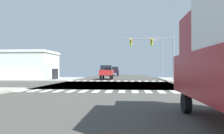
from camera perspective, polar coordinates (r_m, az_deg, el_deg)
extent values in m
cube|color=#42413D|center=(24.04, 0.28, -4.74)|extent=(14.00, 90.00, 0.05)
cube|color=#42413D|center=(24.04, 0.28, -4.74)|extent=(90.00, 12.00, 0.05)
cube|color=#A09B91|center=(37.64, 21.96, -3.05)|extent=(12.00, 12.00, 0.14)
cube|color=#999A93|center=(38.89, -17.78, -2.98)|extent=(12.00, 12.00, 0.14)
cube|color=white|center=(18.78, -22.68, -5.78)|extent=(0.50, 2.00, 0.01)
cube|color=white|center=(18.34, -19.89, -5.91)|extent=(0.50, 2.00, 0.01)
cube|color=white|center=(17.95, -16.97, -6.04)|extent=(0.50, 2.00, 0.01)
cube|color=white|center=(17.61, -13.93, -6.15)|extent=(0.50, 2.00, 0.01)
cube|color=white|center=(17.32, -10.77, -6.25)|extent=(0.50, 2.00, 0.01)
cube|color=white|center=(17.08, -7.51, -6.34)|extent=(0.50, 2.00, 0.01)
cube|color=white|center=(16.90, -4.18, -6.40)|extent=(0.50, 2.00, 0.01)
cube|color=white|center=(16.77, -0.78, -6.45)|extent=(0.50, 2.00, 0.01)
cube|color=white|center=(16.71, 2.66, -6.47)|extent=(0.50, 2.00, 0.01)
cube|color=white|center=(16.70, 6.11, -6.47)|extent=(0.50, 2.00, 0.01)
cube|color=white|center=(16.76, 9.55, -6.45)|extent=(0.50, 2.00, 0.01)
cube|color=white|center=(16.87, 12.96, -6.40)|extent=(0.50, 2.00, 0.01)
cube|color=white|center=(17.04, 16.31, -6.33)|extent=(0.50, 2.00, 0.01)
cube|color=white|center=(17.27, 19.58, -6.24)|extent=(0.50, 2.00, 0.01)
cube|color=white|center=(32.41, -10.71, -3.60)|extent=(0.50, 2.00, 0.01)
cube|color=white|center=(32.16, -8.99, -3.63)|extent=(0.50, 2.00, 0.01)
cube|color=white|center=(31.94, -7.25, -3.65)|extent=(0.50, 2.00, 0.01)
cube|color=white|center=(31.75, -5.48, -3.67)|extent=(0.50, 2.00, 0.01)
cube|color=white|center=(31.59, -3.69, -3.69)|extent=(0.50, 2.00, 0.01)
cube|color=white|center=(31.46, -1.88, -3.70)|extent=(0.50, 2.00, 0.01)
cube|color=white|center=(31.36, -0.06, -3.71)|extent=(0.50, 2.00, 0.01)
cube|color=white|center=(31.30, 1.77, -3.72)|extent=(0.50, 2.00, 0.01)
cube|color=white|center=(31.26, 3.60, -3.72)|extent=(0.50, 2.00, 0.01)
cube|color=white|center=(31.26, 5.44, -3.72)|extent=(0.50, 2.00, 0.01)
cube|color=white|center=(31.29, 7.27, -3.72)|extent=(0.50, 2.00, 0.01)
cube|color=white|center=(31.35, 9.10, -3.71)|extent=(0.50, 2.00, 0.01)
cube|color=white|center=(31.44, 10.92, -3.69)|extent=(0.50, 2.00, 0.01)
cube|color=white|center=(31.57, 12.73, -3.68)|extent=(0.50, 2.00, 0.01)
cylinder|color=gray|center=(32.35, 15.95, 2.24)|extent=(0.20, 0.20, 6.60)
cylinder|color=gray|center=(32.13, 9.78, 7.44)|extent=(6.96, 0.14, 0.14)
cube|color=yellow|center=(32.09, 10.41, 6.46)|extent=(0.32, 0.40, 1.00)
sphere|color=black|center=(31.89, 10.45, 7.07)|extent=(0.22, 0.22, 0.22)
sphere|color=black|center=(31.85, 10.45, 6.52)|extent=(0.22, 0.22, 0.22)
sphere|color=green|center=(31.81, 10.45, 5.96)|extent=(0.22, 0.22, 0.22)
cube|color=yellow|center=(31.93, 5.02, 6.49)|extent=(0.32, 0.40, 1.00)
sphere|color=black|center=(31.73, 5.03, 7.10)|extent=(0.22, 0.22, 0.22)
sphere|color=black|center=(31.69, 5.03, 6.55)|extent=(0.22, 0.22, 0.22)
sphere|color=green|center=(31.65, 5.03, 5.99)|extent=(0.22, 0.22, 0.22)
cylinder|color=gray|center=(41.42, 12.99, 2.13)|extent=(0.16, 0.16, 7.32)
cylinder|color=gray|center=(41.65, 12.02, 7.03)|extent=(1.40, 0.10, 0.10)
ellipsoid|color=silver|center=(41.56, 11.06, 6.98)|extent=(0.60, 0.32, 0.20)
cube|color=silver|center=(41.33, -24.36, 0.15)|extent=(13.53, 7.52, 4.41)
cube|color=silver|center=(41.43, -24.35, 3.48)|extent=(13.83, 7.82, 0.40)
cube|color=black|center=(35.40, -14.79, -1.89)|extent=(0.24, 2.20, 1.80)
cylinder|color=black|center=(9.03, 19.00, -8.95)|extent=(0.26, 0.80, 0.80)
cube|color=maroon|center=(9.04, 25.36, 7.80)|extent=(2.11, 2.02, 1.49)
cylinder|color=black|center=(57.73, -1.41, -1.95)|extent=(0.26, 0.68, 0.68)
cylinder|color=black|center=(57.90, -2.83, -1.94)|extent=(0.26, 0.68, 0.68)
cylinder|color=black|center=(60.64, -1.12, -1.88)|extent=(0.26, 0.68, 0.68)
cylinder|color=black|center=(60.80, -2.47, -1.88)|extent=(0.26, 0.68, 0.68)
cube|color=silver|center=(59.25, -1.95, -1.26)|extent=(1.80, 4.30, 0.66)
cube|color=black|center=(59.25, -1.95, -0.68)|extent=(1.55, 2.24, 0.54)
cylinder|color=black|center=(54.72, 1.48, -1.99)|extent=(0.26, 0.74, 0.74)
cylinder|color=black|center=(54.83, -0.16, -1.99)|extent=(0.26, 0.74, 0.74)
cylinder|color=black|center=(57.84, 1.65, -1.91)|extent=(0.26, 0.74, 0.74)
cylinder|color=black|center=(57.95, 0.10, -1.91)|extent=(0.26, 0.74, 0.74)
cube|color=black|center=(56.31, 0.77, -1.13)|extent=(1.96, 4.60, 0.88)
cube|color=black|center=(56.31, 0.77, -0.31)|extent=(1.69, 3.22, 0.72)
cylinder|color=black|center=(34.62, -0.36, -2.81)|extent=(0.26, 0.74, 0.74)
cylinder|color=black|center=(34.79, -2.99, -2.80)|extent=(0.26, 0.74, 0.74)
cylinder|color=black|center=(38.07, 0.10, -2.61)|extent=(0.26, 0.74, 0.74)
cylinder|color=black|center=(38.23, -2.30, -2.60)|extent=(0.26, 0.74, 0.74)
cube|color=#A42221|center=(36.40, -1.38, -1.44)|extent=(2.00, 5.10, 0.86)
cube|color=black|center=(35.51, -1.53, -0.17)|extent=(1.76, 1.79, 0.75)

